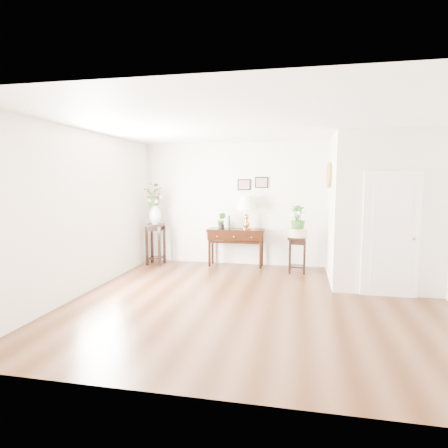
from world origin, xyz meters
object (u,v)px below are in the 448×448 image
(plant_stand_a, at_px, (156,244))
(plant_stand_b, at_px, (297,255))
(table_lamp, at_px, (246,214))
(console_table, at_px, (236,248))

(plant_stand_a, bearing_deg, plant_stand_b, -2.51)
(plant_stand_a, distance_m, plant_stand_b, 3.23)
(plant_stand_a, bearing_deg, table_lamp, 5.31)
(table_lamp, height_order, plant_stand_b, table_lamp)
(table_lamp, distance_m, plant_stand_b, 1.45)
(plant_stand_b, bearing_deg, table_lamp, 163.57)
(table_lamp, height_order, plant_stand_a, table_lamp)
(console_table, distance_m, plant_stand_a, 1.87)
(table_lamp, distance_m, plant_stand_a, 2.22)
(table_lamp, bearing_deg, plant_stand_b, -16.43)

